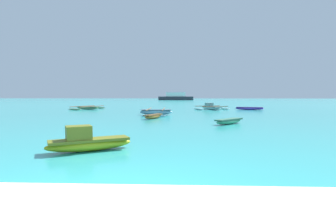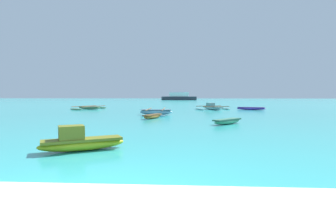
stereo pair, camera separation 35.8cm
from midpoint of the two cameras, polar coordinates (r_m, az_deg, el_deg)
ground_plane at (r=4.09m, az=-19.18°, el=-20.69°), size 240.00×240.00×0.00m
moored_boat_0 at (r=15.43m, az=13.41°, el=-1.95°), size 1.99×2.04×0.30m
moored_boat_1 at (r=18.56m, az=-2.83°, el=-0.90°), size 1.30×2.21×0.31m
moored_boat_2 at (r=30.16m, az=9.93°, el=0.99°), size 4.06×3.85×0.77m
moored_boat_3 at (r=8.29m, az=-17.29°, el=-6.19°), size 2.51×1.77×0.77m
moored_boat_4 at (r=32.00m, az=-16.48°, el=0.91°), size 3.32×4.66×0.38m
moored_boat_5 at (r=30.67m, az=17.94°, el=0.77°), size 3.16×1.46×0.32m
moored_boat_6 at (r=21.92m, az=-2.14°, el=-0.00°), size 2.74×4.36×0.52m
distant_ferry at (r=86.18m, az=2.54°, el=3.31°), size 11.38×2.50×2.50m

